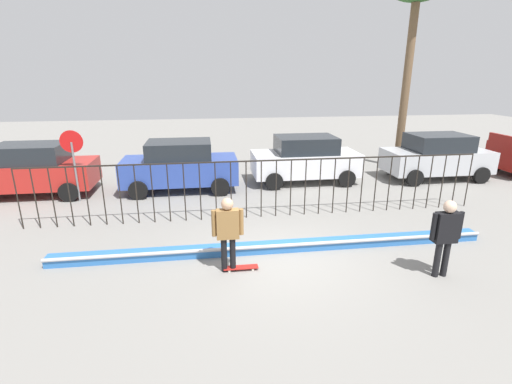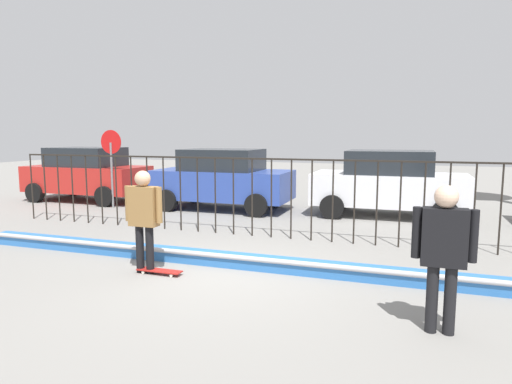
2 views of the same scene
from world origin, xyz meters
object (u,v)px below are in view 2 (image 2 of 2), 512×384
Objects in this scene: skateboard at (159,271)px; parked_car_red at (87,174)px; parked_car_blue at (222,179)px; parked_car_white at (389,183)px; camera_operator at (444,246)px; stop_sign at (111,158)px; skateboarder at (144,212)px.

parked_car_red reaches higher than skateboard.
parked_car_blue is 1.00× the size of parked_car_white.
stop_sign reaches higher than camera_operator.
parked_car_red is at bearing 178.05° from parked_car_white.
stop_sign reaches higher than skateboard.
skateboard is at bearing -76.58° from parked_car_blue.
camera_operator is at bearing -17.87° from skateboard.
parked_car_blue is at bearing 97.79° from skateboard.
skateboarder is 4.72m from camera_operator.
stop_sign reaches higher than skateboarder.
skateboard is at bearing 5.14° from skateboarder.
parked_car_blue is (-1.65, 6.51, 0.91)m from skateboard.
parked_car_white is (3.37, 6.94, 0.91)m from skateboard.
stop_sign is at bearing 137.34° from skateboarder.
parked_car_red and parked_car_blue have the same top height.
parked_car_white is at bearing 4.13° from parked_car_blue.
parked_car_red is 2.14m from stop_sign.
skateboarder is 7.84m from parked_car_white.
skateboarder is at bearing 35.03° from camera_operator.
parked_car_white reaches higher than camera_operator.
camera_operator is (4.64, -0.89, 0.01)m from skateboarder.
skateboarder is 0.41× the size of parked_car_red.
parked_car_red is at bearing 129.93° from skateboard.
skateboarder is 0.70× the size of stop_sign.
parked_car_blue is (5.30, -0.12, 0.00)m from parked_car_red.
skateboard is 0.45× the size of camera_operator.
skateboarder is at bearing -49.21° from stop_sign.
camera_operator is 13.58m from parked_car_red.
parked_car_white is at bearing 68.81° from skateboarder.
parked_car_red is (-6.95, 6.63, 0.91)m from skateboard.
parked_car_white reaches higher than skateboard.
parked_car_red is (-6.68, 6.63, -0.08)m from skateboarder.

